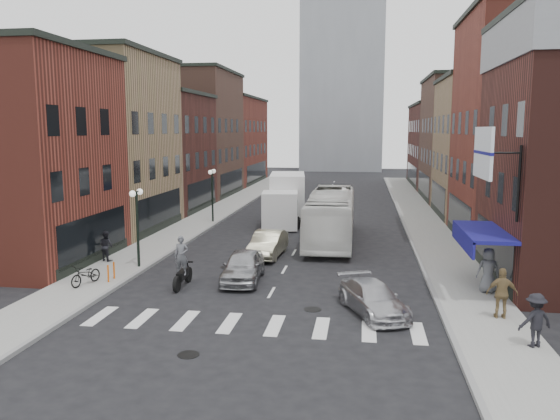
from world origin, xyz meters
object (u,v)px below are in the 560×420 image
at_px(sedan_left_near, 243,266).
at_px(ped_right_a, 535,320).
at_px(streetlamp_far, 212,185).
at_px(parked_bicycle, 86,275).
at_px(streetlamp_near, 137,213).
at_px(bike_rack, 111,272).
at_px(ped_left_solo, 106,246).
at_px(sedan_left_far, 268,244).
at_px(curb_car, 373,298).
at_px(motorcycle_rider, 182,263).
at_px(ped_right_c, 488,270).
at_px(box_truck, 285,199).
at_px(transit_bus, 331,216).
at_px(billboard_sign, 485,154).
at_px(ped_right_b, 502,293).

distance_m(sedan_left_near, ped_right_a, 12.90).
relative_size(streetlamp_far, parked_bicycle, 2.32).
bearing_deg(ped_right_a, streetlamp_near, -46.12).
height_order(streetlamp_far, bike_rack, streetlamp_far).
bearing_deg(bike_rack, ped_left_solo, 119.05).
height_order(streetlamp_far, sedan_left_far, streetlamp_far).
xyz_separation_m(curb_car, ped_right_a, (5.09, -2.89, 0.43)).
distance_m(bike_rack, parked_bicycle, 1.17).
relative_size(motorcycle_rider, ped_right_c, 1.22).
bearing_deg(ped_right_a, bike_rack, -37.99).
height_order(box_truck, transit_bus, box_truck).
relative_size(box_truck, motorcycle_rider, 3.67).
xyz_separation_m(bike_rack, box_truck, (5.66, 17.72, 1.27)).
xyz_separation_m(box_truck, parked_bicycle, (-6.46, -18.57, -1.21)).
distance_m(motorcycle_rider, parked_bicycle, 4.36).
relative_size(streetlamp_near, transit_bus, 0.35).
height_order(bike_rack, sedan_left_near, sedan_left_near).
distance_m(billboard_sign, motorcycle_rider, 13.69).
bearing_deg(ped_right_a, billboard_sign, -99.85).
height_order(sedan_left_far, ped_left_solo, ped_left_solo).
bearing_deg(curb_car, parked_bicycle, 149.71).
distance_m(streetlamp_near, ped_right_a, 18.75).
xyz_separation_m(streetlamp_far, sedan_left_far, (6.06, -10.22, -2.20)).
distance_m(billboard_sign, parked_bicycle, 17.86).
bearing_deg(streetlamp_far, sedan_left_near, -69.44).
distance_m(streetlamp_far, sedan_left_near, 16.59).
xyz_separation_m(motorcycle_rider, transit_bus, (6.05, 11.34, 0.52)).
xyz_separation_m(bike_rack, ped_left_solo, (-1.99, 3.58, 0.41)).
bearing_deg(ped_right_b, ped_right_c, -90.14).
bearing_deg(streetlamp_far, ped_right_a, -52.55).
bearing_deg(motorcycle_rider, streetlamp_near, 135.18).
height_order(billboard_sign, parked_bicycle, billboard_sign).
distance_m(motorcycle_rider, ped_right_c, 13.42).
relative_size(sedan_left_far, curb_car, 1.04).
height_order(billboard_sign, streetlamp_far, billboard_sign).
height_order(billboard_sign, streetlamp_near, billboard_sign).
bearing_deg(parked_bicycle, streetlamp_far, 101.91).
bearing_deg(parked_bicycle, ped_right_c, 20.07).
relative_size(box_truck, ped_left_solo, 5.38).
bearing_deg(curb_car, bike_rack, 145.29).
xyz_separation_m(billboard_sign, streetlamp_far, (-15.99, 17.50, -3.22)).
height_order(streetlamp_far, ped_left_solo, streetlamp_far).
height_order(billboard_sign, ped_right_a, billboard_sign).
height_order(billboard_sign, sedan_left_near, billboard_sign).
distance_m(streetlamp_far, ped_left_solo, 13.44).
distance_m(streetlamp_near, ped_right_b, 17.40).
bearing_deg(ped_left_solo, streetlamp_far, -76.58).
relative_size(billboard_sign, parked_bicycle, 2.09).
distance_m(streetlamp_far, ped_right_b, 25.46).
relative_size(bike_rack, parked_bicycle, 0.45).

